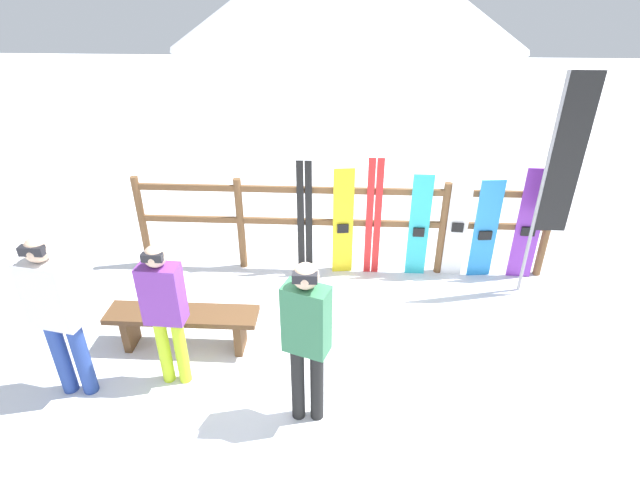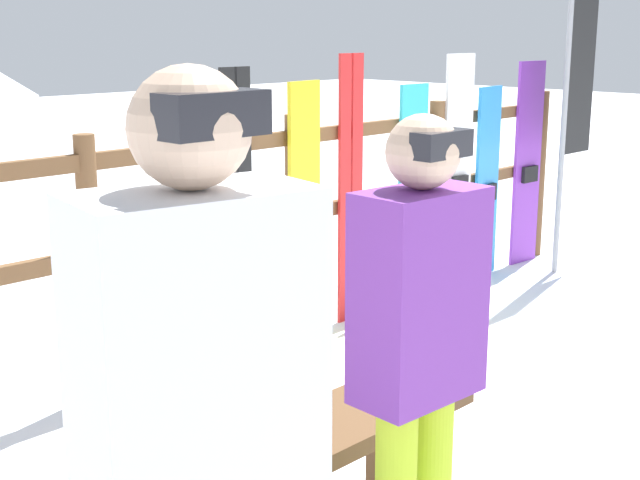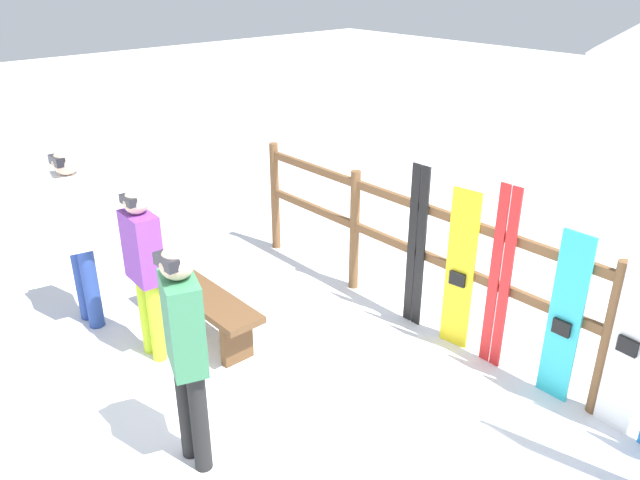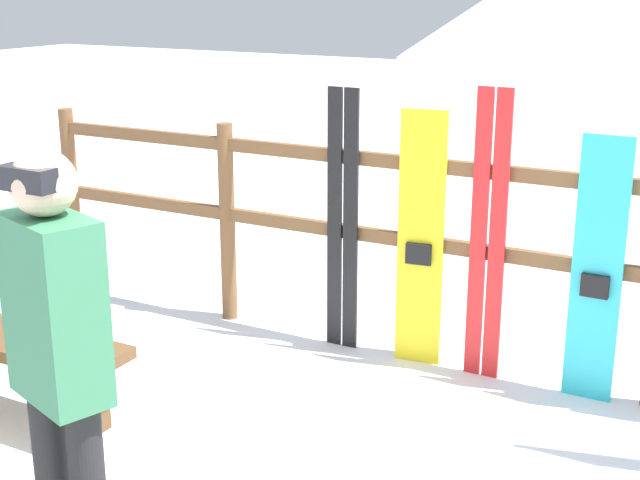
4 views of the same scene
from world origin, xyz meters
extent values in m
plane|color=white|center=(0.00, 0.00, 0.00)|extent=(40.00, 40.00, 0.00)
cylinder|color=brown|center=(-1.32, 2.05, 0.64)|extent=(0.10, 0.10, 1.29)
cylinder|color=brown|center=(0.00, 2.05, 0.64)|extent=(0.10, 0.10, 1.29)
cylinder|color=brown|center=(1.32, 2.05, 0.64)|extent=(0.10, 0.10, 1.29)
cylinder|color=brown|center=(2.65, 2.05, 0.64)|extent=(0.10, 0.10, 1.29)
cube|color=brown|center=(0.00, 2.05, 0.71)|extent=(5.29, 0.05, 0.08)
cube|color=brown|center=(0.00, 2.05, 1.16)|extent=(5.29, 0.05, 0.08)
cube|color=brown|center=(-1.64, 0.38, 0.43)|extent=(1.60, 0.36, 0.06)
cube|color=brown|center=(-1.04, 0.38, 0.20)|extent=(0.08, 0.29, 0.40)
cube|color=white|center=(-2.49, -0.30, 1.15)|extent=(0.49, 0.33, 0.65)
sphere|color=#D8B293|center=(-2.49, -0.30, 1.59)|extent=(0.22, 0.22, 0.22)
cube|color=black|center=(-2.49, -0.37, 1.62)|extent=(0.20, 0.08, 0.08)
cube|color=#723399|center=(-1.59, -0.12, 1.05)|extent=(0.38, 0.22, 0.59)
sphere|color=#D8B293|center=(-1.59, -0.12, 1.44)|extent=(0.20, 0.20, 0.20)
cube|color=black|center=(-1.59, -0.18, 1.47)|extent=(0.18, 0.07, 0.07)
cube|color=black|center=(-0.52, 1.99, 0.78)|extent=(0.09, 0.02, 1.57)
cube|color=black|center=(-0.41, 1.99, 0.78)|extent=(0.09, 0.02, 1.57)
cube|color=yellow|center=(0.03, 1.99, 0.74)|extent=(0.27, 0.06, 1.48)
cube|color=black|center=(0.03, 1.97, 0.66)|extent=(0.15, 0.05, 0.12)
cube|color=red|center=(0.37, 1.99, 0.81)|extent=(0.09, 0.02, 1.62)
cube|color=red|center=(0.47, 1.99, 0.81)|extent=(0.09, 0.02, 1.62)
cube|color=#2DBFCC|center=(1.01, 1.99, 0.71)|extent=(0.26, 0.03, 1.42)
cube|color=black|center=(1.01, 1.97, 0.64)|extent=(0.14, 0.03, 0.12)
cube|color=white|center=(1.49, 1.99, 0.80)|extent=(0.26, 0.05, 1.60)
cube|color=black|center=(1.49, 1.97, 0.72)|extent=(0.15, 0.04, 0.12)
cube|color=#288CE0|center=(1.85, 1.99, 0.68)|extent=(0.31, 0.06, 1.36)
cube|color=black|center=(1.85, 1.97, 0.61)|extent=(0.17, 0.05, 0.12)
cube|color=purple|center=(2.38, 1.99, 0.76)|extent=(0.31, 0.04, 1.52)
cube|color=black|center=(2.38, 1.97, 0.69)|extent=(0.17, 0.04, 0.12)
cylinder|color=#99999E|center=(2.29, 1.66, 1.36)|extent=(0.04, 0.04, 2.72)
cube|color=black|center=(2.49, 1.66, 1.79)|extent=(0.36, 0.01, 1.85)
camera|label=1|loc=(0.03, -3.75, 3.66)|focal=28.00mm
camera|label=2|loc=(-3.45, -1.57, 1.76)|focal=50.00mm
camera|label=3|loc=(2.80, -2.07, 3.20)|focal=35.00mm
camera|label=4|loc=(1.82, -2.50, 2.17)|focal=50.00mm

